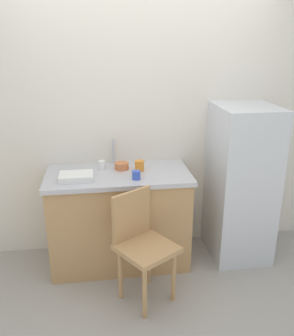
% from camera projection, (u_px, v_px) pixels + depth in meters
% --- Properties ---
extents(ground_plane, '(8.00, 8.00, 0.00)m').
position_uv_depth(ground_plane, '(153.00, 303.00, 2.94)').
color(ground_plane, '#9E998E').
extents(back_wall, '(4.80, 0.10, 2.46)m').
position_uv_depth(back_wall, '(138.00, 125.00, 3.46)').
color(back_wall, silver).
rests_on(back_wall, ground_plane).
extents(cabinet_base, '(1.22, 0.60, 0.85)m').
position_uv_depth(cabinet_base, '(119.00, 220.00, 3.37)').
color(cabinet_base, tan).
rests_on(cabinet_base, ground_plane).
extents(countertop, '(1.26, 0.64, 0.04)m').
position_uv_depth(countertop, '(118.00, 175.00, 3.22)').
color(countertop, '#B7B7BC').
rests_on(countertop, cabinet_base).
extents(faucet, '(0.02, 0.02, 0.24)m').
position_uv_depth(faucet, '(114.00, 152.00, 3.41)').
color(faucet, '#B7B7BC').
rests_on(faucet, countertop).
extents(refrigerator, '(0.52, 0.61, 1.45)m').
position_uv_depth(refrigerator, '(241.00, 183.00, 3.41)').
color(refrigerator, silver).
rests_on(refrigerator, ground_plane).
extents(chair, '(0.55, 0.55, 0.89)m').
position_uv_depth(chair, '(142.00, 242.00, 2.87)').
color(chair, tan).
rests_on(chair, ground_plane).
extents(dish_tray, '(0.28, 0.20, 0.05)m').
position_uv_depth(dish_tray, '(76.00, 177.00, 3.06)').
color(dish_tray, white).
rests_on(dish_tray, countertop).
extents(terracotta_bowl, '(0.13, 0.13, 0.06)m').
position_uv_depth(terracotta_bowl, '(122.00, 166.00, 3.30)').
color(terracotta_bowl, '#C67042').
rests_on(terracotta_bowl, countertop).
extents(cup_white, '(0.06, 0.06, 0.08)m').
position_uv_depth(cup_white, '(102.00, 165.00, 3.29)').
color(cup_white, white).
rests_on(cup_white, countertop).
extents(cup_orange, '(0.08, 0.08, 0.09)m').
position_uv_depth(cup_orange, '(139.00, 166.00, 3.25)').
color(cup_orange, orange).
rests_on(cup_orange, countertop).
extents(cup_blue, '(0.07, 0.07, 0.07)m').
position_uv_depth(cup_blue, '(136.00, 175.00, 3.06)').
color(cup_blue, blue).
rests_on(cup_blue, countertop).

